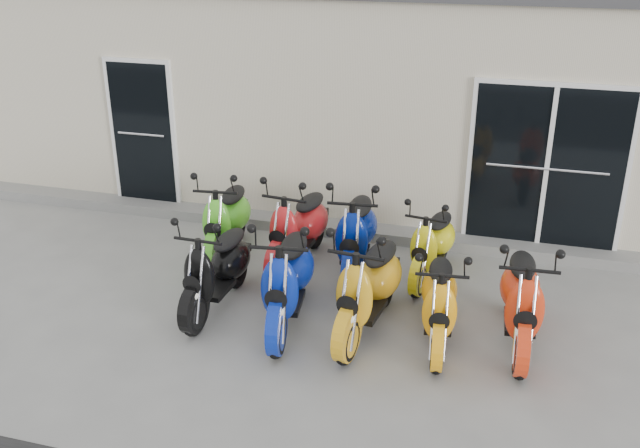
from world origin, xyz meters
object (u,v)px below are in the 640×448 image
(scooter_front_blue, at_px, (287,268))
(scooter_back_blue, at_px, (356,224))
(scooter_front_orange_b, at_px, (440,291))
(scooter_back_red, at_px, (298,218))
(scooter_front_red, at_px, (523,288))
(scooter_back_yellow, at_px, (433,235))
(scooter_back_green, at_px, (226,210))
(scooter_front_black, at_px, (216,259))
(scooter_front_orange_a, at_px, (369,275))

(scooter_front_blue, relative_size, scooter_back_blue, 1.01)
(scooter_front_orange_b, distance_m, scooter_back_red, 2.37)
(scooter_back_red, bearing_deg, scooter_back_blue, 3.69)
(scooter_front_orange_b, distance_m, scooter_front_red, 0.85)
(scooter_back_yellow, bearing_deg, scooter_back_green, -169.63)
(scooter_front_red, bearing_deg, scooter_back_green, 159.94)
(scooter_back_red, height_order, scooter_back_yellow, scooter_back_red)
(scooter_front_black, xyz_separation_m, scooter_back_blue, (1.32, 1.28, 0.05))
(scooter_front_orange_b, bearing_deg, scooter_front_blue, 176.68)
(scooter_front_black, height_order, scooter_front_blue, scooter_front_blue)
(scooter_front_black, relative_size, scooter_back_green, 0.97)
(scooter_front_orange_a, distance_m, scooter_back_red, 1.81)
(scooter_front_black, xyz_separation_m, scooter_front_orange_b, (2.52, -0.01, -0.03))
(scooter_front_orange_a, height_order, scooter_back_yellow, scooter_front_orange_a)
(scooter_front_orange_a, distance_m, scooter_front_red, 1.59)
(scooter_back_blue, bearing_deg, scooter_front_orange_b, -53.11)
(scooter_front_black, bearing_deg, scooter_front_orange_b, 1.44)
(scooter_front_orange_b, bearing_deg, scooter_back_red, 139.52)
(scooter_front_black, bearing_deg, scooter_back_blue, 45.80)
(scooter_back_red, relative_size, scooter_back_yellow, 1.14)
(scooter_front_orange_a, xyz_separation_m, scooter_back_red, (-1.21, 1.34, -0.02))
(scooter_back_yellow, bearing_deg, scooter_back_red, -168.00)
(scooter_front_orange_b, distance_m, scooter_back_yellow, 1.46)
(scooter_front_orange_a, bearing_deg, scooter_back_yellow, 78.14)
(scooter_front_black, relative_size, scooter_front_red, 0.96)
(scooter_back_red, bearing_deg, scooter_front_orange_b, -27.90)
(scooter_front_blue, xyz_separation_m, scooter_front_orange_a, (0.88, 0.08, -0.01))
(scooter_back_blue, bearing_deg, scooter_front_black, -141.79)
(scooter_front_red, xyz_separation_m, scooter_back_yellow, (-1.09, 1.24, -0.08))
(scooter_front_black, xyz_separation_m, scooter_front_orange_a, (1.77, -0.02, 0.05))
(scooter_front_orange_a, height_order, scooter_front_orange_b, scooter_front_orange_a)
(scooter_front_blue, bearing_deg, scooter_front_orange_b, -4.82)
(scooter_front_black, distance_m, scooter_back_yellow, 2.67)
(scooter_front_blue, relative_size, scooter_front_red, 1.05)
(scooter_front_orange_a, distance_m, scooter_back_yellow, 1.53)
(scooter_back_green, height_order, scooter_back_red, scooter_back_red)
(scooter_front_blue, height_order, scooter_back_red, scooter_front_blue)
(scooter_back_green, bearing_deg, scooter_front_orange_b, -31.47)
(scooter_front_orange_b, height_order, scooter_back_blue, scooter_back_blue)
(scooter_front_red, relative_size, scooter_back_yellow, 1.14)
(scooter_front_orange_b, relative_size, scooter_back_red, 0.91)
(scooter_front_red, height_order, scooter_back_yellow, scooter_front_red)
(scooter_front_orange_b, bearing_deg, scooter_back_yellow, 94.13)
(scooter_back_green, bearing_deg, scooter_front_red, -23.93)
(scooter_front_orange_b, height_order, scooter_front_red, scooter_front_red)
(scooter_back_green, bearing_deg, scooter_front_black, -78.90)
(scooter_front_red, bearing_deg, scooter_back_blue, 148.26)
(scooter_front_black, distance_m, scooter_back_blue, 1.84)
(scooter_front_black, relative_size, scooter_back_red, 0.96)
(scooter_front_orange_b, height_order, scooter_back_yellow, scooter_front_orange_b)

